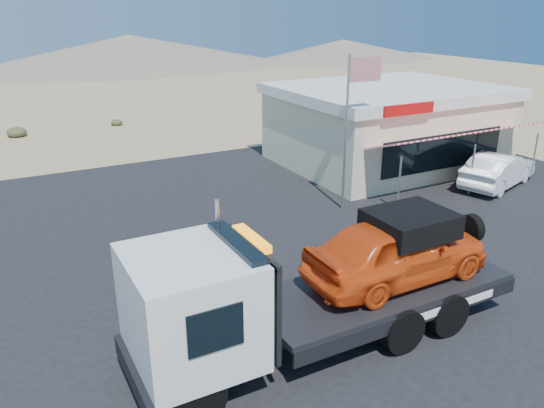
% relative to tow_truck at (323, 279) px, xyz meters
% --- Properties ---
extents(ground, '(120.00, 120.00, 0.00)m').
position_rel_tow_truck_xyz_m(ground, '(0.99, 2.58, -1.71)').
color(ground, '#9D8259').
rests_on(ground, ground).
extents(asphalt_lot, '(32.00, 24.00, 0.02)m').
position_rel_tow_truck_xyz_m(asphalt_lot, '(2.99, 5.58, -1.70)').
color(asphalt_lot, black).
rests_on(asphalt_lot, ground).
extents(tow_truck, '(9.53, 2.83, 3.19)m').
position_rel_tow_truck_xyz_m(tow_truck, '(0.00, 0.00, 0.00)').
color(tow_truck, black).
rests_on(tow_truck, asphalt_lot).
extents(white_sedan, '(4.93, 2.95, 1.53)m').
position_rel_tow_truck_xyz_m(white_sedan, '(13.43, 6.10, -0.93)').
color(white_sedan, silver).
rests_on(white_sedan, asphalt_lot).
extents(jerky_store, '(10.40, 9.97, 3.90)m').
position_rel_tow_truck_xyz_m(jerky_store, '(11.49, 11.56, 0.28)').
color(jerky_store, beige).
rests_on(jerky_store, asphalt_lot).
extents(flagpole, '(1.55, 0.10, 6.00)m').
position_rel_tow_truck_xyz_m(flagpole, '(5.92, 7.08, 2.05)').
color(flagpole, '#99999E').
rests_on(flagpole, asphalt_lot).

